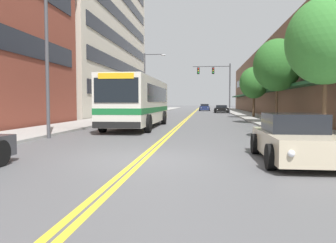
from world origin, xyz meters
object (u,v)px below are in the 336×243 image
object	(u,v)px
city_bus	(139,100)
fire_hydrant	(284,123)
street_tree_right_mid	(277,65)
traffic_signal_mast	(218,79)
car_beige_parked_left_near	(149,112)
car_champagne_parked_right_foreground	(294,139)
street_lamp_left_far	(148,78)
car_black_parked_right_mid	(221,109)
street_lamp_left_near	(53,26)
car_navy_moving_lead	(205,108)
street_tree_right_far	(254,83)
street_tree_right_near	(326,41)

from	to	relation	value
city_bus	fire_hydrant	bearing A→B (deg)	-22.88
city_bus	street_tree_right_mid	bearing A→B (deg)	23.16
traffic_signal_mast	street_tree_right_mid	world-z (taller)	traffic_signal_mast
city_bus	car_beige_parked_left_near	distance (m)	14.59
car_champagne_parked_right_foreground	street_lamp_left_far	xyz separation A→B (m)	(-9.21, 28.86, 3.87)
car_black_parked_right_mid	street_lamp_left_near	xyz separation A→B (m)	(-9.37, -38.63, 4.47)
traffic_signal_mast	car_black_parked_right_mid	bearing A→B (deg)	82.58
car_champagne_parked_right_foreground	fire_hydrant	bearing A→B (deg)	78.76
car_navy_moving_lead	fire_hydrant	distance (m)	46.74
car_black_parked_right_mid	traffic_signal_mast	bearing A→B (deg)	-97.42
street_lamp_left_far	street_tree_right_mid	world-z (taller)	street_lamp_left_far
car_black_parked_right_mid	street_tree_right_mid	distance (m)	27.78
car_beige_parked_left_near	street_lamp_left_near	xyz separation A→B (m)	(-0.62, -21.54, 4.49)
street_lamp_left_near	fire_hydrant	xyz separation A→B (m)	(10.94, 3.54, -4.49)
street_tree_right_far	car_champagne_parked_right_foreground	bearing A→B (deg)	-95.75
car_beige_parked_left_near	street_tree_right_near	bearing A→B (deg)	-63.10
car_champagne_parked_right_foreground	street_tree_right_mid	distance (m)	16.72
car_champagne_parked_right_foreground	street_tree_right_mid	xyz separation A→B (m)	(2.87, 16.02, 3.81)
traffic_signal_mast	fire_hydrant	distance (m)	28.92
traffic_signal_mast	street_tree_right_mid	distance (m)	21.09
street_tree_right_near	traffic_signal_mast	bearing A→B (deg)	95.57
car_champagne_parked_right_foreground	car_navy_moving_lead	size ratio (longest dim) A/B	0.93
street_lamp_left_far	fire_hydrant	world-z (taller)	street_lamp_left_far
car_black_parked_right_mid	street_lamp_left_far	distance (m)	17.68
street_lamp_left_near	street_tree_right_near	size ratio (longest dim) A/B	1.49
car_navy_moving_lead	fire_hydrant	world-z (taller)	car_navy_moving_lead
street_lamp_left_far	street_tree_right_far	size ratio (longest dim) A/B	1.41
street_tree_right_near	street_tree_right_mid	size ratio (longest dim) A/B	0.92
street_lamp_left_near	street_tree_right_far	distance (m)	24.32
fire_hydrant	car_champagne_parked_right_foreground	bearing A→B (deg)	-101.24
car_champagne_parked_right_foreground	street_tree_right_far	size ratio (longest dim) A/B	0.80
car_beige_parked_left_near	street_lamp_left_near	world-z (taller)	street_lamp_left_near
car_champagne_parked_right_foreground	fire_hydrant	world-z (taller)	car_champagne_parked_right_foreground
car_beige_parked_left_near	street_tree_right_mid	distance (m)	15.93
street_lamp_left_far	street_lamp_left_near	bearing A→B (deg)	-90.19
car_beige_parked_left_near	street_tree_right_far	bearing A→B (deg)	-1.90
car_navy_moving_lead	street_tree_right_near	xyz separation A→B (m)	(4.96, -50.30, 3.48)
city_bus	car_champagne_parked_right_foreground	distance (m)	13.74
car_black_parked_right_mid	street_tree_right_near	bearing A→B (deg)	-86.64
fire_hydrant	traffic_signal_mast	bearing A→B (deg)	94.88
car_beige_parked_left_near	car_navy_moving_lead	distance (m)	29.19
car_beige_parked_left_near	car_navy_moving_lead	size ratio (longest dim) A/B	1.09
street_tree_right_mid	traffic_signal_mast	bearing A→B (deg)	99.99
fire_hydrant	street_tree_right_far	bearing A→B (deg)	86.88
car_navy_moving_lead	street_tree_right_near	bearing A→B (deg)	-84.37
car_beige_parked_left_near	street_tree_right_near	distance (m)	24.64
street_tree_right_near	street_lamp_left_near	bearing A→B (deg)	178.97
city_bus	car_black_parked_right_mid	bearing A→B (deg)	77.66
car_black_parked_right_mid	car_beige_parked_left_near	bearing A→B (deg)	-117.11
street_tree_right_mid	fire_hydrant	bearing A→B (deg)	-99.01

